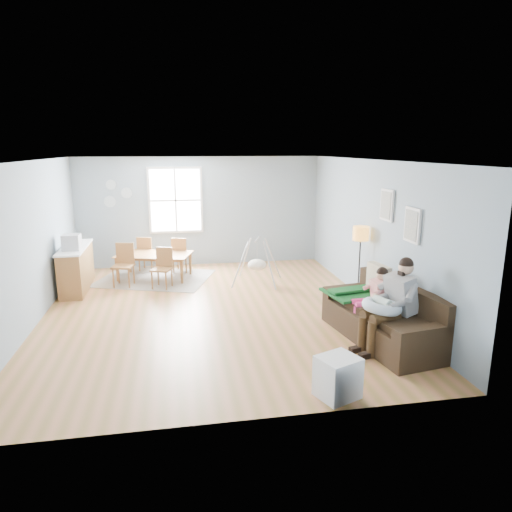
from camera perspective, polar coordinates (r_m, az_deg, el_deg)
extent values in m
cube|color=olive|center=(8.45, -5.32, -7.10)|extent=(8.40, 9.40, 0.08)
cube|color=silver|center=(7.92, -5.81, 13.97)|extent=(8.40, 9.40, 0.60)
cube|color=#8397AC|center=(12.67, -7.27, 6.23)|extent=(8.40, 0.08, 3.90)
cube|color=#8397AC|center=(3.65, 0.59, -12.02)|extent=(8.40, 0.08, 3.90)
cube|color=#8397AC|center=(9.36, 20.79, 2.92)|extent=(0.08, 9.40, 3.90)
cube|color=silver|center=(11.44, -10.02, 6.88)|extent=(1.32, 0.06, 1.62)
cube|color=white|center=(11.41, -10.02, 6.86)|extent=(1.20, 0.02, 1.50)
cube|color=silver|center=(11.40, -10.02, 6.85)|extent=(1.20, 0.03, 0.04)
cube|color=silver|center=(11.40, -10.02, 6.85)|extent=(0.04, 0.03, 1.50)
cube|color=silver|center=(7.42, 18.97, 3.66)|extent=(0.04, 0.44, 0.54)
cube|color=slate|center=(7.41, 18.80, 3.66)|extent=(0.01, 0.36, 0.46)
cube|color=silver|center=(8.18, 16.06, 6.13)|extent=(0.04, 0.44, 0.54)
cube|color=slate|center=(8.17, 15.90, 6.13)|extent=(0.01, 0.36, 0.46)
cylinder|color=#A7C0C9|center=(11.49, -17.68, 8.49)|extent=(0.24, 0.02, 0.24)
cylinder|color=#A7C0C9|center=(11.47, -15.87, 7.60)|extent=(0.26, 0.02, 0.26)
cylinder|color=#A7C0C9|center=(11.54, -17.79, 6.50)|extent=(0.28, 0.02, 0.28)
cube|color=black|center=(7.39, 15.39, -8.52)|extent=(1.26, 2.28, 0.43)
cube|color=black|center=(7.44, 17.90, -4.94)|extent=(0.55, 2.17, 0.44)
cube|color=black|center=(6.56, 20.42, -8.93)|extent=(0.95, 0.35, 0.16)
cube|color=black|center=(8.06, 11.60, -4.20)|extent=(0.95, 0.35, 0.16)
cube|color=#156028|center=(7.82, 12.45, -4.46)|extent=(1.12, 0.97, 0.04)
cube|color=#C2B694|center=(7.80, 15.06, -2.87)|extent=(0.22, 0.52, 0.51)
cube|color=gray|center=(7.01, 17.65, -4.53)|extent=(0.45, 0.51, 0.59)
sphere|color=tan|center=(6.94, 18.24, -1.35)|extent=(0.22, 0.22, 0.22)
sphere|color=black|center=(6.93, 18.27, -0.99)|extent=(0.21, 0.21, 0.21)
cylinder|color=#352613|center=(6.79, 15.86, -7.45)|extent=(0.48, 0.27, 0.16)
cylinder|color=#352613|center=(6.95, 14.69, -6.90)|extent=(0.48, 0.27, 0.16)
cylinder|color=#352613|center=(6.76, 14.28, -10.06)|extent=(0.13, 0.13, 0.54)
cylinder|color=#352613|center=(6.92, 13.14, -9.45)|extent=(0.13, 0.13, 0.54)
cube|color=black|center=(6.81, 13.64, -11.95)|extent=(0.25, 0.16, 0.08)
cube|color=black|center=(6.96, 12.51, -11.30)|extent=(0.25, 0.16, 0.08)
torus|color=silver|center=(6.86, 15.45, -6.09)|extent=(0.67, 0.65, 0.24)
cylinder|color=silver|center=(6.84, 15.49, -5.54)|extent=(0.21, 0.32, 0.13)
sphere|color=tan|center=(6.96, 14.70, -4.98)|extent=(0.11, 0.11, 0.11)
cube|color=silver|center=(7.39, 15.14, -4.27)|extent=(0.25, 0.29, 0.39)
sphere|color=tan|center=(7.33, 15.49, -2.25)|extent=(0.18, 0.18, 0.18)
sphere|color=black|center=(7.33, 15.51, -2.01)|extent=(0.18, 0.18, 0.18)
cylinder|color=#F33B89|center=(7.27, 13.53, -5.91)|extent=(0.33, 0.11, 0.10)
cylinder|color=#F33B89|center=(7.40, 13.02, -5.54)|extent=(0.33, 0.11, 0.10)
cylinder|color=#F33B89|center=(7.27, 12.38, -7.36)|extent=(0.08, 0.08, 0.32)
cylinder|color=#F33B89|center=(7.40, 11.89, -6.97)|extent=(0.08, 0.08, 0.32)
cylinder|color=black|center=(9.12, 12.54, -5.46)|extent=(0.26, 0.26, 0.03)
cylinder|color=black|center=(8.93, 12.75, -1.61)|extent=(0.03, 0.03, 1.30)
cylinder|color=orange|center=(8.78, 12.98, 2.77)|extent=(0.30, 0.30, 0.26)
cube|color=white|center=(5.70, 10.18, -14.67)|extent=(0.57, 0.55, 0.51)
cube|color=black|center=(5.58, 8.58, -15.26)|extent=(0.16, 0.33, 0.40)
cube|color=gray|center=(10.66, -12.51, -2.73)|extent=(2.85, 2.50, 0.01)
imported|color=brown|center=(10.59, -12.59, -1.28)|extent=(1.81, 1.33, 0.57)
cube|color=olive|center=(10.13, -16.28, -1.24)|extent=(0.50, 0.50, 0.04)
cube|color=olive|center=(10.24, -16.04, 0.36)|extent=(0.39, 0.13, 0.45)
cylinder|color=olive|center=(10.09, -17.40, -2.68)|extent=(0.04, 0.04, 0.44)
cylinder|color=olive|center=(9.98, -15.59, -2.74)|extent=(0.04, 0.04, 0.44)
cylinder|color=olive|center=(10.39, -16.78, -2.18)|extent=(0.04, 0.04, 0.44)
cylinder|color=olive|center=(10.29, -15.02, -2.22)|extent=(0.04, 0.04, 0.44)
cube|color=olive|center=(9.80, -11.72, -1.64)|extent=(0.50, 0.50, 0.04)
cube|color=olive|center=(9.90, -11.37, -0.10)|extent=(0.35, 0.17, 0.42)
cylinder|color=olive|center=(9.78, -12.87, -2.99)|extent=(0.04, 0.04, 0.41)
cylinder|color=olive|center=(9.66, -11.18, -3.12)|extent=(0.04, 0.04, 0.41)
cylinder|color=olive|center=(10.06, -12.12, -2.50)|extent=(0.04, 0.04, 0.41)
cylinder|color=olive|center=(9.93, -10.47, -2.62)|extent=(0.04, 0.04, 0.41)
cube|color=olive|center=(11.32, -13.41, 0.28)|extent=(0.48, 0.48, 0.04)
cube|color=olive|center=(11.12, -13.80, 1.22)|extent=(0.36, 0.15, 0.42)
cylinder|color=olive|center=(11.46, -12.36, -0.57)|extent=(0.04, 0.04, 0.41)
cylinder|color=olive|center=(11.57, -13.79, -0.52)|extent=(0.04, 0.04, 0.41)
cylinder|color=olive|center=(11.17, -12.90, -0.95)|extent=(0.04, 0.04, 0.41)
cylinder|color=olive|center=(11.29, -14.37, -0.89)|extent=(0.04, 0.04, 0.41)
cube|color=olive|center=(11.02, -9.27, 0.14)|extent=(0.50, 0.50, 0.04)
cube|color=olive|center=(10.81, -9.63, 1.11)|extent=(0.36, 0.17, 0.42)
cylinder|color=olive|center=(11.16, -8.21, -0.75)|extent=(0.04, 0.04, 0.41)
cylinder|color=olive|center=(11.27, -9.71, -0.67)|extent=(0.04, 0.04, 0.41)
cylinder|color=olive|center=(10.88, -8.74, -1.14)|extent=(0.04, 0.04, 0.41)
cylinder|color=olive|center=(10.98, -10.28, -1.06)|extent=(0.04, 0.04, 0.41)
cube|color=brown|center=(10.23, -21.53, -1.49)|extent=(0.47, 1.61, 0.89)
cube|color=white|center=(10.13, -21.75, 1.00)|extent=(0.50, 1.65, 0.04)
cube|color=#AEADB2|center=(9.80, -22.06, 1.61)|extent=(0.34, 0.32, 0.31)
cube|color=black|center=(9.83, -22.95, 1.57)|extent=(0.02, 0.26, 0.22)
cylinder|color=#AEADB2|center=(9.79, 0.13, 2.06)|extent=(0.21, 0.54, 0.04)
ellipsoid|color=beige|center=(9.92, 0.13, -1.11)|extent=(0.40, 0.40, 0.25)
cylinder|color=#AEADB2|center=(9.85, 0.13, 0.47)|extent=(0.01, 0.01, 0.45)
cylinder|color=#AEADB2|center=(9.65, -1.98, -1.05)|extent=(0.43, 0.25, 0.98)
cylinder|color=#AEADB2|center=(9.56, 1.71, -1.19)|extent=(0.23, 0.45, 0.98)
cylinder|color=#AEADB2|center=(10.25, -1.35, -0.18)|extent=(0.23, 0.45, 0.98)
cylinder|color=#AEADB2|center=(10.16, 2.13, -0.31)|extent=(0.43, 0.25, 0.98)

